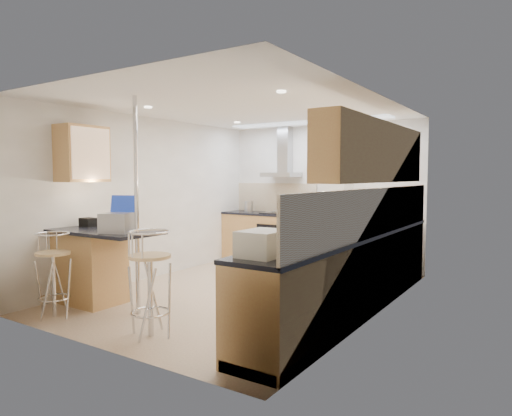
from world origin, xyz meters
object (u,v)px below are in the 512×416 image
Objects in this scene: bread_bin at (263,243)px; microwave at (341,224)px; bar_stool_near at (53,274)px; bar_stool_end at (150,283)px; laptop at (116,223)px.

microwave is at bearing 88.90° from bread_bin.
microwave is 1.19× the size of bread_bin.
bar_stool_near is 1.39m from bar_stool_end.
microwave is 1.47× the size of laptop.
laptop is 1.10m from bar_stool_end.
microwave is 3.30m from bar_stool_near.
bar_stool_near is (-0.48, -0.50, -0.57)m from laptop.
bar_stool_near is 2.33× the size of bread_bin.
bar_stool_end is (0.90, -0.35, -0.52)m from laptop.
laptop is 0.31× the size of bar_stool_end.
laptop is 2.20m from bread_bin.
microwave reaches higher than laptop.
laptop is at bearing 107.82° from microwave.
laptop is 0.90m from bar_stool_near.
laptop reaches higher than bread_bin.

